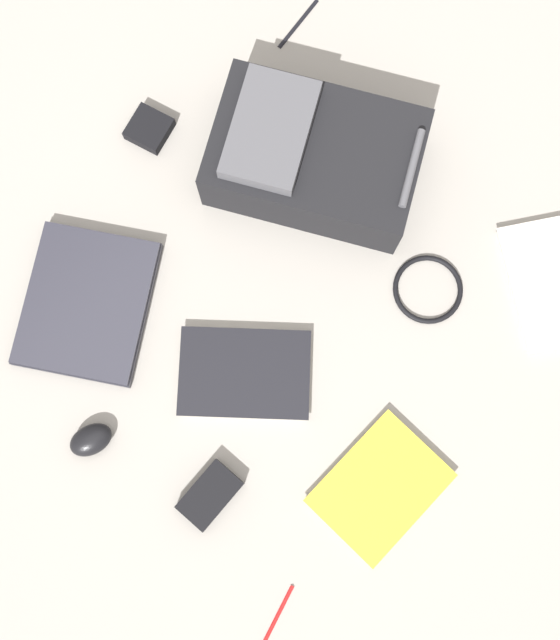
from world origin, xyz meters
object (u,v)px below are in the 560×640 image
book_red (551,283)px  cable_coil (428,289)px  pen_black (298,23)px  pen_blue (277,618)px  backpack (312,157)px  computer_mouse (91,440)px  laptop (87,303)px  book_blue (380,488)px  book_manual (245,373)px  power_brick (210,495)px  earbud_pouch (149,129)px

book_red → cable_coil: book_red is taller
pen_black → cable_coil: bearing=-20.8°
pen_blue → pen_black: bearing=133.3°
backpack → computer_mouse: size_ratio=5.71×
laptop → book_blue: 0.72m
backpack → computer_mouse: 0.75m
book_manual → pen_black: 0.82m
book_blue → power_brick: power_brick is taller
book_manual → power_brick: size_ratio=2.59×
book_manual → power_brick: power_brick is taller
backpack → book_red: size_ratio=1.56×
computer_mouse → cable_coil: 0.77m
computer_mouse → pen_blue: computer_mouse is taller
backpack → power_brick: size_ratio=4.07×
pen_black → laptop: bearing=-78.9°
laptop → cable_coil: laptop is taller
pen_blue → laptop: bearing=167.8°
pen_blue → earbud_pouch: size_ratio=1.62×
book_red → pen_blue: book_red is taller
book_blue → power_brick: size_ratio=2.07×
book_red → cable_coil: bearing=-131.8°
backpack → power_brick: (0.35, -0.64, -0.06)m
book_red → power_brick: bearing=-103.1°
computer_mouse → earbud_pouch: (-0.42, 0.55, -0.01)m
laptop → cable_coil: size_ratio=2.69×
book_blue → pen_blue: book_blue is taller
laptop → computer_mouse: 0.29m
cable_coil → earbud_pouch: earbud_pouch is taller
book_red → pen_black: book_red is taller
backpack → pen_black: bearing=139.7°
book_blue → earbud_pouch: (-0.90, 0.19, 0.01)m
laptop → book_red: (0.66, 0.74, -0.01)m
backpack → earbud_pouch: size_ratio=6.03×
book_blue → power_brick: (-0.23, -0.26, 0.01)m
earbud_pouch → book_blue: bearing=-12.1°
backpack → book_manual: size_ratio=1.57×
pen_black → power_brick: bearing=-54.4°
laptop → computer_mouse: (0.22, -0.19, 0.01)m
book_blue → book_manual: book_manual is taller
computer_mouse → pen_blue: size_ratio=0.65×
laptop → pen_blue: 0.75m
backpack → book_red: backpack is taller
pen_blue → power_brick: bearing=165.0°
computer_mouse → book_blue: bearing=54.5°
laptop → earbud_pouch: laptop is taller
cable_coil → computer_mouse: bearing=-110.1°
computer_mouse → cable_coil: computer_mouse is taller
book_manual → pen_blue: (0.40, -0.29, -0.01)m
backpack → earbud_pouch: backpack is taller
book_red → book_manual: 0.68m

